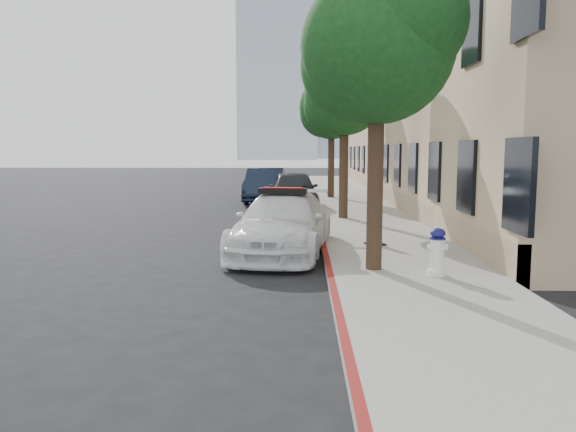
% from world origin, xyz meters
% --- Properties ---
extents(ground, '(120.00, 120.00, 0.00)m').
position_xyz_m(ground, '(0.00, 0.00, 0.00)').
color(ground, black).
rests_on(ground, ground).
extents(sidewalk, '(3.20, 50.00, 0.15)m').
position_xyz_m(sidewalk, '(3.60, 10.00, 0.07)').
color(sidewalk, gray).
rests_on(sidewalk, ground).
extents(curb_strip, '(0.12, 50.00, 0.15)m').
position_xyz_m(curb_strip, '(2.06, 10.00, 0.07)').
color(curb_strip, maroon).
rests_on(curb_strip, ground).
extents(building, '(8.00, 36.00, 10.00)m').
position_xyz_m(building, '(9.20, 15.00, 5.00)').
color(building, tan).
rests_on(building, ground).
extents(tower_left, '(18.00, 14.00, 60.00)m').
position_xyz_m(tower_left, '(-4.00, 120.00, 30.00)').
color(tower_left, '#9EA8B7').
rests_on(tower_left, ground).
extents(tower_right, '(14.00, 14.00, 44.00)m').
position_xyz_m(tower_right, '(9.00, 135.00, 22.00)').
color(tower_right, '#9EA8B7').
rests_on(tower_right, ground).
extents(tree_near, '(2.92, 2.82, 5.62)m').
position_xyz_m(tree_near, '(2.93, -2.01, 4.27)').
color(tree_near, black).
rests_on(tree_near, sidewalk).
extents(tree_mid, '(2.77, 2.64, 5.43)m').
position_xyz_m(tree_mid, '(2.93, 5.99, 4.16)').
color(tree_mid, black).
rests_on(tree_mid, sidewalk).
extents(tree_far, '(3.10, 3.00, 5.81)m').
position_xyz_m(tree_far, '(2.93, 13.99, 4.39)').
color(tree_far, black).
rests_on(tree_far, sidewalk).
extents(police_car, '(2.56, 5.00, 1.54)m').
position_xyz_m(police_car, '(1.10, 0.28, 0.70)').
color(police_car, white).
rests_on(police_car, ground).
extents(parked_car_mid, '(2.06, 4.66, 1.56)m').
position_xyz_m(parked_car_mid, '(1.20, 9.68, 0.78)').
color(parked_car_mid, '#202428').
rests_on(parked_car_mid, ground).
extents(parked_car_far, '(1.71, 4.72, 1.55)m').
position_xyz_m(parked_car_far, '(-0.14, 13.00, 0.77)').
color(parked_car_far, black).
rests_on(parked_car_far, ground).
extents(fire_hydrant, '(0.36, 0.33, 0.86)m').
position_xyz_m(fire_hydrant, '(3.97, -2.52, 0.57)').
color(fire_hydrant, white).
rests_on(fire_hydrant, sidewalk).
extents(traffic_cone, '(0.52, 0.52, 0.78)m').
position_xyz_m(traffic_cone, '(3.28, 0.72, 0.54)').
color(traffic_cone, black).
rests_on(traffic_cone, sidewalk).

